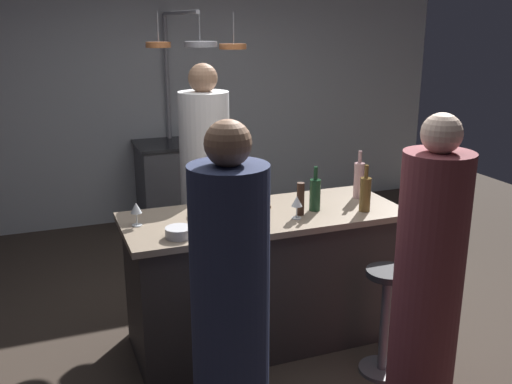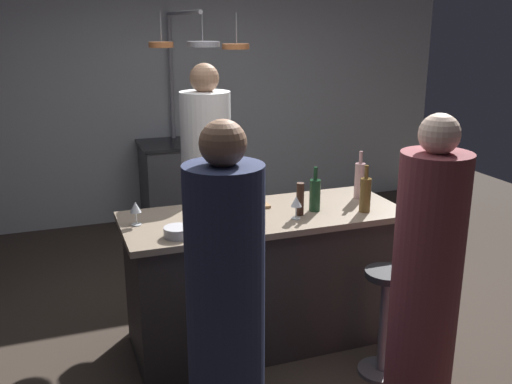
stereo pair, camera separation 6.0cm
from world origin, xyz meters
name	(u,v)px [view 2 (the right image)]	position (x,y,z in m)	size (l,w,h in m)	color
ground_plane	(264,338)	(0.00, 0.00, 0.00)	(9.00, 9.00, 0.00)	#382D26
back_wall	(169,97)	(0.00, 2.85, 1.30)	(6.40, 0.16, 2.60)	#B2B7BC
kitchen_island	(264,277)	(0.00, 0.00, 0.45)	(1.80, 0.72, 0.90)	#332D2B
stove_range	(181,184)	(0.00, 2.45, 0.45)	(0.80, 0.64, 0.89)	#47474C
chef	(207,190)	(-0.14, 0.86, 0.83)	(0.38, 0.38, 1.79)	white
bar_stool_right	(384,318)	(0.54, -0.62, 0.38)	(0.28, 0.28, 0.68)	#4C4C51
guest_right	(425,286)	(0.50, -1.02, 0.77)	(0.35, 0.35, 1.66)	brown
bar_stool_left	(221,350)	(-0.48, -0.62, 0.38)	(0.28, 0.28, 0.68)	#4C4C51
guest_left	(226,316)	(-0.57, -0.99, 0.78)	(0.36, 0.36, 1.69)	#262D4C
overhead_pot_rack	(191,68)	(0.04, 1.99, 1.67)	(0.87, 1.29, 2.17)	gray
potted_plant	(422,229)	(1.81, 0.78, 0.30)	(0.36, 0.36, 0.52)	brown
cutting_board	(243,205)	(-0.08, 0.19, 0.91)	(0.32, 0.22, 0.02)	#997047
pepper_mill	(300,199)	(0.20, -0.11, 1.01)	(0.05, 0.05, 0.21)	#382319
wine_bottle_rose	(360,180)	(0.74, 0.08, 1.03)	(0.07, 0.07, 0.33)	#B78C8E
wine_bottle_green	(315,194)	(0.33, -0.06, 1.01)	(0.07, 0.07, 0.29)	#193D23
wine_bottle_dark	(251,207)	(-0.15, -0.19, 1.01)	(0.07, 0.07, 0.30)	black
wine_bottle_amber	(365,194)	(0.62, -0.19, 1.02)	(0.07, 0.07, 0.31)	brown
wine_glass_near_right_guest	(135,208)	(-0.80, 0.06, 1.01)	(0.07, 0.07, 0.15)	silver
wine_glass_near_left_guest	(296,203)	(0.15, -0.17, 1.01)	(0.07, 0.07, 0.15)	silver
mixing_bowl_steel	(178,232)	(-0.61, -0.22, 0.93)	(0.16, 0.16, 0.06)	#B7B7BC
mixing_bowl_ceramic	(206,209)	(-0.35, 0.12, 0.93)	(0.18, 0.18, 0.07)	silver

